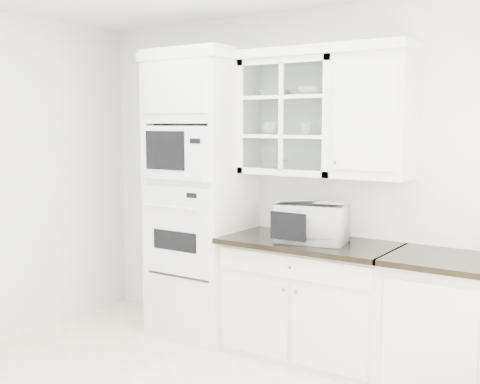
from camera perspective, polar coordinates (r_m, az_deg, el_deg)
The scene contains 12 objects.
room_shell at distance 3.81m, azimuth -4.00°, elevation 6.19°, with size 4.00×3.50×2.70m.
oven_column at distance 5.09m, azimuth -3.75°, elevation -0.26°, with size 0.76×0.68×2.40m.
base_cabinet_run at distance 4.72m, azimuth 6.65°, elevation -9.99°, with size 1.32×0.67×0.92m.
extra_base_cabinet at distance 4.37m, azimuth 18.61°, elevation -11.64°, with size 0.72×0.67×0.92m.
upper_cabinet_glass at distance 4.76m, azimuth 4.94°, elevation 7.10°, with size 0.80×0.33×0.90m.
upper_cabinet_solid at distance 4.47m, azimuth 12.58°, elevation 7.01°, with size 0.55×0.33×0.90m, color white.
crown_molding at distance 4.82m, azimuth 3.74°, elevation 12.88°, with size 2.14×0.38×0.07m, color white.
countertop_microwave at distance 4.52m, azimuth 6.90°, elevation -2.89°, with size 0.50×0.42×0.29m, color white.
bowl_a at distance 4.87m, azimuth 3.22°, elevation 9.31°, with size 0.22×0.22×0.05m, color white.
bowl_b at distance 4.68m, azimuth 6.79°, elevation 9.47°, with size 0.22×0.22×0.07m, color white.
cup_a at distance 4.84m, azimuth 2.95°, elevation 6.06°, with size 0.13×0.13×0.10m, color white.
cup_b at distance 4.69m, azimuth 6.31°, elevation 5.96°, with size 0.10×0.10×0.09m, color white.
Camera 1 is at (2.35, -2.57, 1.80)m, focal length 45.00 mm.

